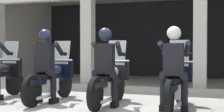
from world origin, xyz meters
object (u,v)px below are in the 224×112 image
motorcycle_center (110,81)px  police_officer_center (105,60)px  police_officer_left (46,59)px  motorcycle_right (176,83)px  motorcycle_left (52,79)px  police_officer_right (174,61)px

motorcycle_center → police_officer_center: police_officer_center is taller
police_officer_left → police_officer_center: size_ratio=1.00×
motorcycle_center → motorcycle_right: 1.36m
police_officer_center → motorcycle_right: size_ratio=0.78×
motorcycle_left → motorcycle_right: (2.73, -0.01, 0.00)m
motorcycle_center → motorcycle_right: size_ratio=1.00×
police_officer_center → police_officer_right: 1.36m
police_officer_left → police_officer_right: same height
motorcycle_left → motorcycle_center: same height
motorcycle_left → police_officer_right: (2.73, -0.30, 0.44)m
motorcycle_center → motorcycle_right: bearing=-0.1°
motorcycle_right → police_officer_right: 0.52m
motorcycle_right → police_officer_left: bearing=-172.5°
police_officer_center → motorcycle_left: bearing=168.9°
motorcycle_right → motorcycle_center: bearing=-178.8°
police_officer_center → police_officer_left: bearing=-179.3°
motorcycle_left → police_officer_center: police_officer_center is taller
police_officer_left → police_officer_center: bearing=-3.0°
police_officer_left → motorcycle_right: (2.73, 0.27, -0.44)m
police_officer_left → motorcycle_center: police_officer_left is taller
police_officer_center → police_officer_right: (1.36, -0.02, 0.00)m
police_officer_center → motorcycle_right: (1.37, 0.27, -0.44)m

